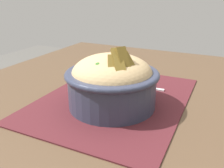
# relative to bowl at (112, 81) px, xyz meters

# --- Properties ---
(table) EXTENTS (1.12, 0.89, 0.73)m
(table) POSITION_rel_bowl_xyz_m (0.01, -0.01, -0.12)
(table) COLOR #4C3826
(table) RESTS_ON ground_plane
(placemat) EXTENTS (0.42, 0.32, 0.00)m
(placemat) POSITION_rel_bowl_xyz_m (0.04, 0.01, -0.06)
(placemat) COLOR #47191E
(placemat) RESTS_ON table
(bowl) EXTENTS (0.20, 0.20, 0.14)m
(bowl) POSITION_rel_bowl_xyz_m (0.00, 0.00, 0.00)
(bowl) COLOR #2D3347
(bowl) RESTS_ON placemat
(fork) EXTENTS (0.02, 0.13, 0.00)m
(fork) POSITION_rel_bowl_xyz_m (0.13, -0.01, -0.06)
(fork) COLOR silver
(fork) RESTS_ON placemat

